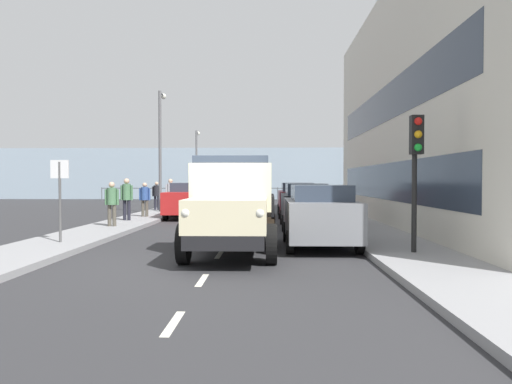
# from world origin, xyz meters

# --- Properties ---
(ground_plane) EXTENTS (80.00, 80.00, 0.00)m
(ground_plane) POSITION_xyz_m (0.00, -11.98, 0.00)
(ground_plane) COLOR #2D2D30
(sidewalk_left) EXTENTS (2.16, 42.49, 0.15)m
(sidewalk_left) POSITION_xyz_m (-4.65, -11.98, 0.07)
(sidewalk_left) COLOR gray
(sidewalk_left) RESTS_ON ground_plane
(sidewalk_right) EXTENTS (2.16, 42.49, 0.15)m
(sidewalk_right) POSITION_xyz_m (4.65, -11.98, 0.07)
(sidewalk_right) COLOR gray
(sidewalk_right) RESTS_ON ground_plane
(road_centreline_markings) EXTENTS (0.12, 37.46, 0.01)m
(road_centreline_markings) POSITION_xyz_m (0.00, -11.39, 0.00)
(road_centreline_markings) COLOR silver
(road_centreline_markings) RESTS_ON ground_plane
(building_terrace) EXTENTS (7.14, 20.45, 9.34)m
(building_terrace) POSITION_xyz_m (-9.28, -8.31, 4.66)
(building_terrace) COLOR beige
(building_terrace) RESTS_ON ground_plane
(sea_horizon) EXTENTS (80.00, 0.80, 5.00)m
(sea_horizon) POSITION_xyz_m (0.00, -36.23, 2.50)
(sea_horizon) COLOR #8C9EAD
(sea_horizon) RESTS_ON ground_plane
(seawall_railing) EXTENTS (28.08, 0.08, 1.20)m
(seawall_railing) POSITION_xyz_m (-0.00, -32.63, 0.92)
(seawall_railing) COLOR #4C5156
(seawall_railing) RESTS_ON ground_plane
(truck_vintage_cream) EXTENTS (2.17, 5.64, 2.43)m
(truck_vintage_cream) POSITION_xyz_m (-0.32, -1.15, 1.18)
(truck_vintage_cream) COLOR black
(truck_vintage_cream) RESTS_ON ground_plane
(car_grey_kerbside_near) EXTENTS (1.92, 3.96, 1.72)m
(car_grey_kerbside_near) POSITION_xyz_m (-2.62, -2.55, 0.90)
(car_grey_kerbside_near) COLOR slate
(car_grey_kerbside_near) RESTS_ON ground_plane
(car_black_kerbside_1) EXTENTS (1.86, 4.55, 1.72)m
(car_black_kerbside_1) POSITION_xyz_m (-2.62, -7.94, 0.90)
(car_black_kerbside_1) COLOR black
(car_black_kerbside_1) RESTS_ON ground_plane
(car_maroon_kerbside_2) EXTENTS (1.88, 4.14, 1.72)m
(car_maroon_kerbside_2) POSITION_xyz_m (-2.62, -13.50, 0.90)
(car_maroon_kerbside_2) COLOR maroon
(car_maroon_kerbside_2) RESTS_ON ground_plane
(car_red_oppositeside_0) EXTENTS (1.96, 4.37, 1.72)m
(car_red_oppositeside_0) POSITION_xyz_m (2.62, -12.57, 0.90)
(car_red_oppositeside_0) COLOR #B21E1E
(car_red_oppositeside_0) RESTS_ON ground_plane
(car_teal_oppositeside_1) EXTENTS (1.92, 3.92, 1.72)m
(car_teal_oppositeside_1) POSITION_xyz_m (2.62, -18.58, 0.90)
(car_teal_oppositeside_1) COLOR #1E6670
(car_teal_oppositeside_1) RESTS_ON ground_plane
(car_silver_oppositeside_2) EXTENTS (1.92, 4.41, 1.72)m
(car_silver_oppositeside_2) POSITION_xyz_m (2.62, -24.00, 0.90)
(car_silver_oppositeside_2) COLOR #B7BABF
(car_silver_oppositeside_2) RESTS_ON ground_plane
(pedestrian_in_dark_coat) EXTENTS (0.53, 0.34, 1.64)m
(pedestrian_in_dark_coat) POSITION_xyz_m (4.57, -6.90, 1.11)
(pedestrian_in_dark_coat) COLOR #4C473D
(pedestrian_in_dark_coat) RESTS_ON sidewalk_right
(pedestrian_near_railing) EXTENTS (0.53, 0.34, 1.77)m
(pedestrian_near_railing) POSITION_xyz_m (4.80, -9.51, 1.20)
(pedestrian_near_railing) COLOR black
(pedestrian_near_railing) RESTS_ON sidewalk_right
(pedestrian_couple_a) EXTENTS (0.53, 0.34, 1.58)m
(pedestrian_couple_a) POSITION_xyz_m (4.57, -11.61, 1.08)
(pedestrian_couple_a) COLOR #4C473D
(pedestrian_couple_a) RESTS_ON sidewalk_right
(pedestrian_with_bag) EXTENTS (0.53, 0.34, 1.77)m
(pedestrian_with_bag) POSITION_xyz_m (4.02, -14.78, 1.20)
(pedestrian_with_bag) COLOR black
(pedestrian_with_bag) RESTS_ON sidewalk_right
(pedestrian_couple_b) EXTENTS (0.53, 0.34, 1.61)m
(pedestrian_couple_b) POSITION_xyz_m (5.20, -16.67, 1.09)
(pedestrian_couple_b) COLOR black
(pedestrian_couple_b) RESTS_ON sidewalk_right
(traffic_light_near) EXTENTS (0.28, 0.41, 3.20)m
(traffic_light_near) POSITION_xyz_m (-4.65, -0.65, 2.47)
(traffic_light_near) COLOR black
(traffic_light_near) RESTS_ON sidewalk_left
(lamp_post_promenade) EXTENTS (0.32, 1.14, 6.61)m
(lamp_post_promenade) POSITION_xyz_m (4.76, -15.79, 4.08)
(lamp_post_promenade) COLOR #59595B
(lamp_post_promenade) RESTS_ON sidewalk_right
(lamp_post_far) EXTENTS (0.32, 1.14, 5.77)m
(lamp_post_far) POSITION_xyz_m (4.71, -28.74, 3.64)
(lamp_post_far) COLOR #59595B
(lamp_post_far) RESTS_ON sidewalk_right
(street_sign) EXTENTS (0.50, 0.07, 2.25)m
(street_sign) POSITION_xyz_m (4.49, -2.33, 1.68)
(street_sign) COLOR #4C4C4C
(street_sign) RESTS_ON sidewalk_right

